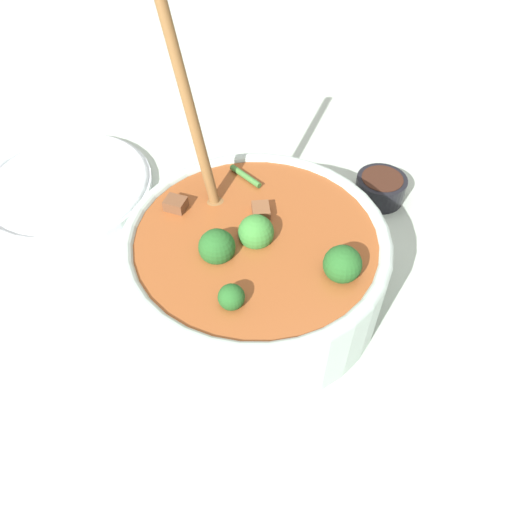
# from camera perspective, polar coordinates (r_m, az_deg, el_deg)

# --- Properties ---
(ground_plane) EXTENTS (4.00, 4.00, 0.00)m
(ground_plane) POSITION_cam_1_polar(r_m,az_deg,el_deg) (0.62, 0.00, -4.13)
(ground_plane) COLOR #ADBCAD
(stew_bowl) EXTENTS (0.30, 0.30, 0.31)m
(stew_bowl) POSITION_cam_1_polar(r_m,az_deg,el_deg) (0.57, -0.01, -0.53)
(stew_bowl) COLOR #B2C6BC
(stew_bowl) RESTS_ON ground_plane
(condiment_bowl) EXTENTS (0.07, 0.07, 0.04)m
(condiment_bowl) POSITION_cam_1_polar(r_m,az_deg,el_deg) (0.74, 14.03, 7.64)
(condiment_bowl) COLOR black
(condiment_bowl) RESTS_ON ground_plane
(empty_plate) EXTENTS (0.26, 0.26, 0.02)m
(empty_plate) POSITION_cam_1_polar(r_m,az_deg,el_deg) (0.79, -21.11, 7.55)
(empty_plate) COLOR white
(empty_plate) RESTS_ON ground_plane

